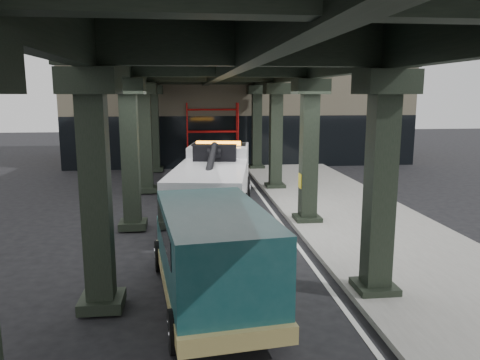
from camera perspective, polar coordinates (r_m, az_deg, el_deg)
ground at (r=14.34m, az=0.01°, el=-7.87°), size 90.00×90.00×0.00m
sidewalk at (r=17.25m, az=14.30°, el=-4.78°), size 5.00×40.00×0.15m
lane_stripe at (r=16.49m, az=5.12°, el=-5.44°), size 0.12×38.00×0.01m
viaduct at (r=15.60m, az=-2.35°, el=13.94°), size 7.40×32.00×6.40m
building at (r=33.72m, az=-0.49°, el=9.57°), size 22.00×10.00×8.00m
scaffolding at (r=28.32m, az=-3.39°, el=5.56°), size 3.08×0.88×4.00m
tow_truck at (r=17.34m, az=-3.15°, el=-0.06°), size 3.55×8.67×2.77m
towed_van at (r=10.08m, az=-3.48°, el=-8.80°), size 2.73×5.64×2.21m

